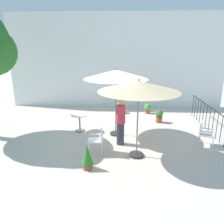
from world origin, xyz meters
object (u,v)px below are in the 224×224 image
at_px(patio_umbrella_0, 139,87).
at_px(potted_plant_2, 87,156).
at_px(cafe_table_0, 80,119).
at_px(patio_umbrella_1, 116,75).
at_px(potted_plant_1, 148,108).
at_px(potted_plant_3, 159,116).
at_px(patio_chair_0, 98,137).
at_px(potted_plant_0, 119,107).
at_px(patio_chair_1, 205,132).
at_px(standing_person, 120,122).

height_order(patio_umbrella_0, potted_plant_2, patio_umbrella_0).
bearing_deg(cafe_table_0, patio_umbrella_1, -11.89).
distance_m(potted_plant_1, potted_plant_3, 1.42).
bearing_deg(patio_chair_0, patio_umbrella_1, 71.72).
height_order(potted_plant_1, potted_plant_2, potted_plant_2).
relative_size(patio_umbrella_1, potted_plant_1, 4.95).
xyz_separation_m(patio_umbrella_1, potted_plant_0, (0.07, 2.92, -2.01)).
height_order(cafe_table_0, patio_chair_0, patio_chair_0).
relative_size(cafe_table_0, potted_plant_2, 0.99).
relative_size(patio_chair_1, potted_plant_0, 1.55).
height_order(cafe_table_0, standing_person, standing_person).
bearing_deg(patio_umbrella_0, potted_plant_3, 69.61).
height_order(patio_umbrella_0, potted_plant_0, patio_umbrella_0).
distance_m(potted_plant_0, potted_plant_1, 1.45).
distance_m(patio_chair_0, potted_plant_3, 3.90).
distance_m(patio_umbrella_1, potted_plant_0, 3.55).
height_order(cafe_table_0, patio_chair_1, patio_chair_1).
relative_size(patio_umbrella_1, standing_person, 1.57).
xyz_separation_m(patio_chair_0, potted_plant_1, (2.03, 4.43, -0.25)).
xyz_separation_m(potted_plant_0, standing_person, (0.11, -3.78, 0.54)).
xyz_separation_m(patio_chair_0, potted_plant_2, (-0.20, -0.97, -0.14)).
bearing_deg(patio_umbrella_1, potted_plant_1, 62.20).
xyz_separation_m(patio_umbrella_0, patio_umbrella_1, (-0.70, 1.70, 0.12)).
bearing_deg(potted_plant_3, standing_person, -125.74).
xyz_separation_m(patio_umbrella_0, standing_person, (-0.51, 0.85, -1.34)).
bearing_deg(potted_plant_2, patio_chair_0, 78.35).
bearing_deg(patio_chair_0, potted_plant_3, 51.90).
bearing_deg(potted_plant_1, patio_umbrella_1, -117.80).
bearing_deg(potted_plant_2, patio_umbrella_0, 30.07).
height_order(patio_umbrella_1, cafe_table_0, patio_umbrella_1).
bearing_deg(potted_plant_1, potted_plant_2, -112.46).
relative_size(patio_umbrella_1, cafe_table_0, 3.53).
height_order(patio_chair_1, potted_plant_1, patio_chair_1).
bearing_deg(patio_umbrella_1, patio_chair_1, -15.63).
distance_m(patio_umbrella_1, patio_chair_0, 2.40).
xyz_separation_m(patio_umbrella_1, standing_person, (0.18, -0.85, -1.47)).
xyz_separation_m(potted_plant_1, potted_plant_3, (0.37, -1.37, 0.04)).
xyz_separation_m(patio_umbrella_0, potted_plant_0, (-0.62, 4.62, -1.89)).
relative_size(patio_umbrella_0, standing_person, 1.49).
distance_m(patio_umbrella_1, cafe_table_0, 2.34).
height_order(patio_umbrella_0, potted_plant_3, patio_umbrella_0).
bearing_deg(patio_umbrella_1, patio_umbrella_0, -67.73).
bearing_deg(potted_plant_3, potted_plant_1, 105.10).
xyz_separation_m(patio_chair_0, potted_plant_3, (2.40, 3.07, -0.21)).
bearing_deg(patio_umbrella_0, potted_plant_0, 97.69).
distance_m(cafe_table_0, patio_chair_1, 4.63).
bearing_deg(patio_chair_1, cafe_table_0, 165.57).
distance_m(patio_umbrella_0, patio_umbrella_1, 1.84).
height_order(patio_chair_0, potted_plant_0, patio_chair_0).
bearing_deg(patio_umbrella_1, potted_plant_3, 38.81).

